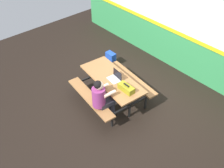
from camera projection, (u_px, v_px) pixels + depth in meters
name	position (u px, v px, depth m)	size (l,w,h in m)	color
ground_plane	(115.00, 103.00, 6.53)	(10.00, 10.00, 0.02)	black
accent_backdrop	(181.00, 29.00, 6.92)	(8.00, 0.14, 2.60)	#338C4C
picnic_table_main	(112.00, 83.00, 6.22)	(1.86, 1.72, 0.74)	#9E6B3D
student_nearer	(102.00, 97.00, 5.65)	(0.39, 0.54, 1.21)	#2D2D38
laptop_silver	(115.00, 78.00, 6.05)	(0.34, 0.25, 0.22)	silver
toolbox_grey	(126.00, 88.00, 5.73)	(0.40, 0.18, 0.18)	olive
backpack_dark	(111.00, 59.00, 7.64)	(0.30, 0.22, 0.44)	#1E47B2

